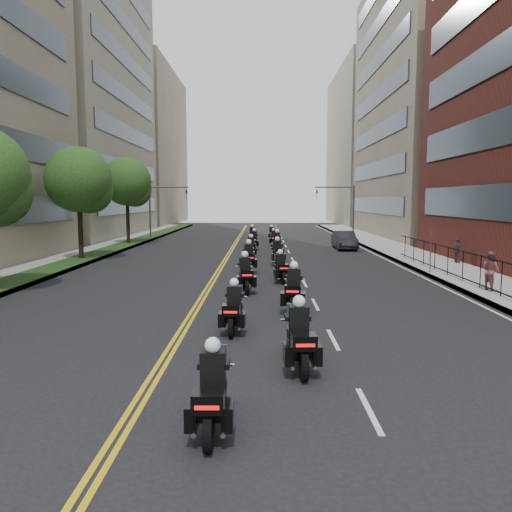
{
  "coord_description": "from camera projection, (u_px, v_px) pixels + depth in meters",
  "views": [
    {
      "loc": [
        1.08,
        -9.5,
        4.16
      ],
      "look_at": [
        0.78,
        15.46,
        1.32
      ],
      "focal_mm": 35.0,
      "sensor_mm": 36.0,
      "label": 1
    }
  ],
  "objects": [
    {
      "name": "ground",
      "position": [
        208.0,
        409.0,
        9.92
      ],
      "size": [
        160.0,
        160.0,
        0.0
      ],
      "primitive_type": "plane",
      "color": "black",
      "rests_on": "ground"
    },
    {
      "name": "sidewalk_right",
      "position": [
        419.0,
        258.0,
        34.61
      ],
      "size": [
        4.0,
        90.0,
        0.15
      ],
      "primitive_type": "cube",
      "color": "gray",
      "rests_on": "ground"
    },
    {
      "name": "sidewalk_left",
      "position": [
        75.0,
        258.0,
        34.89
      ],
      "size": [
        4.0,
        90.0,
        0.15
      ],
      "primitive_type": "cube",
      "color": "gray",
      "rests_on": "ground"
    },
    {
      "name": "grass_strip",
      "position": [
        87.0,
        257.0,
        34.87
      ],
      "size": [
        2.0,
        90.0,
        0.04
      ],
      "primitive_type": "cube",
      "color": "#1C3B15",
      "rests_on": "sidewalk_left"
    },
    {
      "name": "building_right_tan",
      "position": [
        445.0,
        102.0,
        55.66
      ],
      "size": [
        15.11,
        28.0,
        30.0
      ],
      "color": "gray",
      "rests_on": "ground"
    },
    {
      "name": "building_right_far",
      "position": [
        381.0,
        148.0,
        85.69
      ],
      "size": [
        15.0,
        28.0,
        26.0
      ],
      "primitive_type": "cube",
      "color": "#9E957F",
      "rests_on": "ground"
    },
    {
      "name": "building_left_mid",
      "position": [
        57.0,
        84.0,
        55.95
      ],
      "size": [
        16.11,
        28.0,
        34.0
      ],
      "color": "#9E957F",
      "rests_on": "ground"
    },
    {
      "name": "building_left_far",
      "position": [
        129.0,
        148.0,
        86.21
      ],
      "size": [
        16.0,
        28.0,
        26.0
      ],
      "primitive_type": "cube",
      "color": "gray",
      "rests_on": "ground"
    },
    {
      "name": "iron_fence",
      "position": [
        491.0,
        275.0,
        21.61
      ],
      "size": [
        0.05,
        28.0,
        1.5
      ],
      "color": "black",
      "rests_on": "sidewalk_right"
    },
    {
      "name": "street_trees",
      "position": [
        46.0,
        182.0,
        27.96
      ],
      "size": [
        4.4,
        38.4,
        7.98
      ],
      "color": "black",
      "rests_on": "ground"
    },
    {
      "name": "traffic_signal_right",
      "position": [
        344.0,
        204.0,
        51.12
      ],
      "size": [
        4.09,
        0.2,
        5.6
      ],
      "color": "#3F3F44",
      "rests_on": "ground"
    },
    {
      "name": "traffic_signal_left",
      "position": [
        159.0,
        204.0,
        51.34
      ],
      "size": [
        4.09,
        0.2,
        5.6
      ],
      "color": "#3F3F44",
      "rests_on": "ground"
    },
    {
      "name": "motorcycle_0",
      "position": [
        212.0,
        395.0,
        8.9
      ],
      "size": [
        0.53,
        2.3,
        1.7
      ],
      "rotation": [
        0.0,
        0.0,
        0.0
      ],
      "color": "black",
      "rests_on": "ground"
    },
    {
      "name": "motorcycle_1",
      "position": [
        299.0,
        341.0,
        12.16
      ],
      "size": [
        0.61,
        2.48,
        1.83
      ],
      "rotation": [
        0.0,
        0.0,
        0.06
      ],
      "color": "black",
      "rests_on": "ground"
    },
    {
      "name": "motorcycle_2",
      "position": [
        234.0,
        311.0,
        15.65
      ],
      "size": [
        0.56,
        2.3,
        1.7
      ],
      "rotation": [
        0.0,
        0.0,
        -0.05
      ],
      "color": "black",
      "rests_on": "ground"
    },
    {
      "name": "motorcycle_3",
      "position": [
        294.0,
        292.0,
        18.58
      ],
      "size": [
        0.71,
        2.53,
        1.87
      ],
      "rotation": [
        0.0,
        0.0,
        -0.1
      ],
      "color": "black",
      "rests_on": "ground"
    },
    {
      "name": "motorcycle_4",
      "position": [
        245.0,
        276.0,
        22.38
      ],
      "size": [
        0.72,
        2.5,
        1.85
      ],
      "rotation": [
        0.0,
        0.0,
        0.11
      ],
      "color": "black",
      "rests_on": "ground"
    },
    {
      "name": "motorcycle_5",
      "position": [
        281.0,
        269.0,
        25.11
      ],
      "size": [
        0.67,
        2.25,
        1.66
      ],
      "rotation": [
        0.0,
        0.0,
        0.13
      ],
      "color": "black",
      "rests_on": "ground"
    },
    {
      "name": "motorcycle_6",
      "position": [
        249.0,
        259.0,
        28.58
      ],
      "size": [
        0.65,
        2.55,
        1.88
      ],
      "rotation": [
        0.0,
        0.0,
        0.07
      ],
      "color": "black",
      "rests_on": "ground"
    },
    {
      "name": "motorcycle_7",
      "position": [
        278.0,
        254.0,
        31.77
      ],
      "size": [
        0.68,
        2.43,
        1.79
      ],
      "rotation": [
        0.0,
        0.0,
        0.1
      ],
      "color": "black",
      "rests_on": "ground"
    },
    {
      "name": "motorcycle_8",
      "position": [
        251.0,
        249.0,
        35.41
      ],
      "size": [
        0.53,
        2.31,
        1.71
      ],
      "rotation": [
        0.0,
        0.0,
        0.0
      ],
      "color": "black",
      "rests_on": "ground"
    },
    {
      "name": "motorcycle_9",
      "position": [
        277.0,
        244.0,
        38.7
      ],
      "size": [
        0.59,
        2.52,
        1.86
      ],
      "rotation": [
        0.0,
        0.0,
        -0.03
      ],
      "color": "black",
      "rests_on": "ground"
    },
    {
      "name": "motorcycle_10",
      "position": [
        254.0,
        241.0,
        41.56
      ],
      "size": [
        0.56,
        2.4,
        1.77
      ],
      "rotation": [
        0.0,
        0.0,
        -0.04
      ],
      "color": "black",
      "rests_on": "ground"
    },
    {
      "name": "motorcycle_11",
      "position": [
        273.0,
        239.0,
        44.82
      ],
      "size": [
        0.49,
        2.13,
        1.58
      ],
      "rotation": [
        0.0,
        0.0,
        0.0
      ],
      "color": "black",
      "rests_on": "ground"
    },
    {
      "name": "motorcycle_12",
      "position": [
        252.0,
        236.0,
        47.91
      ],
      "size": [
        0.6,
        2.39,
        1.76
      ],
      "rotation": [
        0.0,
        0.0,
        0.06
      ],
      "color": "black",
      "rests_on": "ground"
    },
    {
      "name": "motorcycle_13",
      "position": [
        272.0,
        234.0,
        51.62
      ],
      "size": [
        0.48,
        2.07,
        1.53
      ],
      "rotation": [
        0.0,
        0.0,
        0.04
      ],
      "color": "black",
      "rests_on": "ground"
    },
    {
      "name": "parked_sedan",
      "position": [
        344.0,
        240.0,
        41.78
      ],
      "size": [
        1.66,
        4.59,
        1.51
      ],
      "primitive_type": "imported",
      "rotation": [
        0.0,
        0.0,
        0.01
      ],
      "color": "black",
      "rests_on": "ground"
    },
    {
      "name": "pedestrian_b",
      "position": [
        491.0,
        271.0,
        22.01
      ],
      "size": [
        0.9,
        1.01,
        1.74
      ],
      "primitive_type": "imported",
      "rotation": [
        0.0,
        0.0,
        1.9
      ],
      "color": "brown",
      "rests_on": "sidewalk_right"
    },
    {
      "name": "pedestrian_c",
      "position": [
        457.0,
        250.0,
        31.66
      ],
      "size": [
        0.39,
        0.92,
        1.57
      ],
      "primitive_type": "imported",
      "rotation": [
        0.0,
        0.0,
        1.57
      ],
      "color": "#393B40",
      "rests_on": "sidewalk_right"
    }
  ]
}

